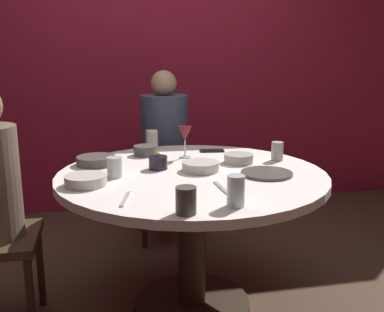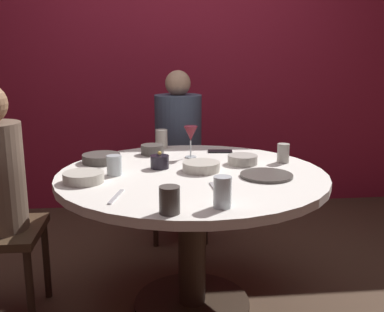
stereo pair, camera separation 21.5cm
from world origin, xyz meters
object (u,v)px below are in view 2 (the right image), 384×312
(bowl_serving_large, at_px, (101,158))
(cup_by_left_diner, at_px, (283,153))
(cup_by_right_diner, at_px, (222,192))
(cup_center_front, at_px, (170,200))
(cup_near_candle, at_px, (114,165))
(dinner_plate, at_px, (266,175))
(cell_phone, at_px, (220,151))
(cup_far_edge, at_px, (161,139))
(bowl_rice_portion, at_px, (201,167))
(dining_table, at_px, (192,202))
(wine_glass, at_px, (191,135))
(candle_holder, at_px, (160,162))
(seated_diner_back, at_px, (178,137))
(bowl_salad_center, at_px, (152,150))
(bowl_sauce_side, at_px, (84,177))
(bowl_small_white, at_px, (242,160))

(bowl_serving_large, bearing_deg, cup_by_left_diner, -5.88)
(cup_by_right_diner, xyz_separation_m, cup_center_front, (-0.20, -0.04, -0.01))
(bowl_serving_large, xyz_separation_m, cup_near_candle, (0.09, -0.26, 0.03))
(dinner_plate, relative_size, cell_phone, 1.76)
(dinner_plate, distance_m, cup_far_edge, 0.84)
(bowl_serving_large, bearing_deg, bowl_rice_portion, -24.61)
(dining_table, xyz_separation_m, cup_far_edge, (-0.13, 0.57, 0.21))
(dining_table, bearing_deg, wine_glass, 85.51)
(dining_table, bearing_deg, cup_by_left_diner, 16.16)
(candle_holder, bearing_deg, cup_center_front, -88.66)
(wine_glass, distance_m, cup_by_left_diner, 0.51)
(cup_center_front, bearing_deg, cup_near_candle, 113.15)
(dining_table, height_order, cup_far_edge, cup_far_edge)
(cup_near_candle, bearing_deg, bowl_serving_large, 108.21)
(dining_table, relative_size, dinner_plate, 5.32)
(wine_glass, height_order, cup_near_candle, wine_glass)
(candle_holder, relative_size, cup_by_right_diner, 0.78)
(dining_table, bearing_deg, cup_near_candle, -177.27)
(dining_table, distance_m, wine_glass, 0.42)
(bowl_serving_large, height_order, cup_center_front, cup_center_front)
(seated_diner_back, relative_size, cell_phone, 8.43)
(bowl_salad_center, bearing_deg, candle_holder, -84.31)
(dinner_plate, bearing_deg, cell_phone, 102.86)
(bowl_salad_center, bearing_deg, cup_near_candle, -113.31)
(seated_diner_back, xyz_separation_m, cup_center_front, (-0.14, -1.50, 0.05))
(wine_glass, relative_size, cup_by_right_diner, 1.47)
(candle_holder, relative_size, dinner_plate, 0.38)
(candle_holder, distance_m, bowl_sauce_side, 0.41)
(bowl_salad_center, bearing_deg, dining_table, -65.77)
(candle_holder, bearing_deg, bowl_serving_large, 153.41)
(bowl_salad_center, bearing_deg, bowl_serving_large, -147.89)
(wine_glass, xyz_separation_m, cup_center_front, (-0.16, -0.87, -0.08))
(dining_table, bearing_deg, seated_diner_back, 90.00)
(cup_far_edge, bearing_deg, cup_near_candle, -112.39)
(seated_diner_back, xyz_separation_m, cup_near_candle, (-0.37, -0.95, 0.05))
(candle_holder, height_order, bowl_salad_center, candle_holder)
(bowl_small_white, bearing_deg, bowl_rice_portion, -152.63)
(dinner_plate, height_order, cup_center_front, cup_center_front)
(dinner_plate, relative_size, cup_far_edge, 2.13)
(seated_diner_back, relative_size, bowl_salad_center, 9.08)
(candle_holder, bearing_deg, bowl_rice_portion, -21.47)
(wine_glass, distance_m, dinner_plate, 0.55)
(bowl_serving_large, xyz_separation_m, cup_by_left_diner, (0.96, -0.10, 0.03))
(bowl_serving_large, distance_m, bowl_small_white, 0.74)
(bowl_serving_large, bearing_deg, bowl_sauce_side, -96.70)
(seated_diner_back, relative_size, cup_far_edge, 10.25)
(cup_near_candle, bearing_deg, bowl_small_white, 12.99)
(bowl_salad_center, bearing_deg, cup_by_right_diner, -75.20)
(dining_table, bearing_deg, bowl_rice_portion, 14.68)
(bowl_serving_large, bearing_deg, dining_table, -27.97)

